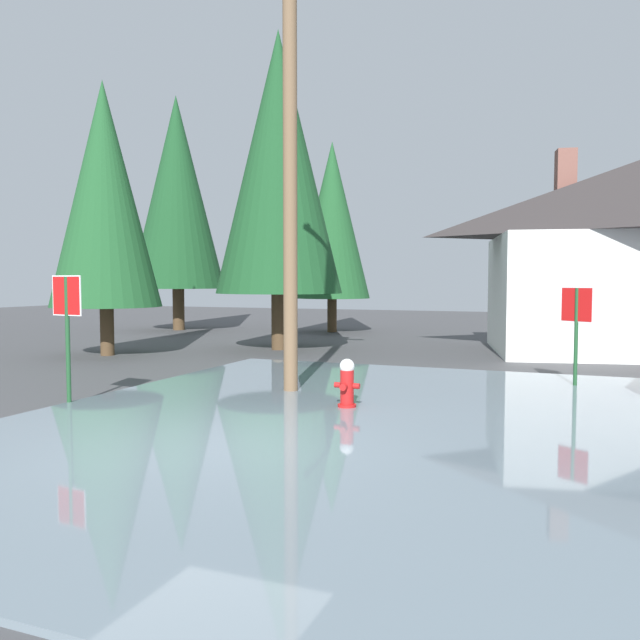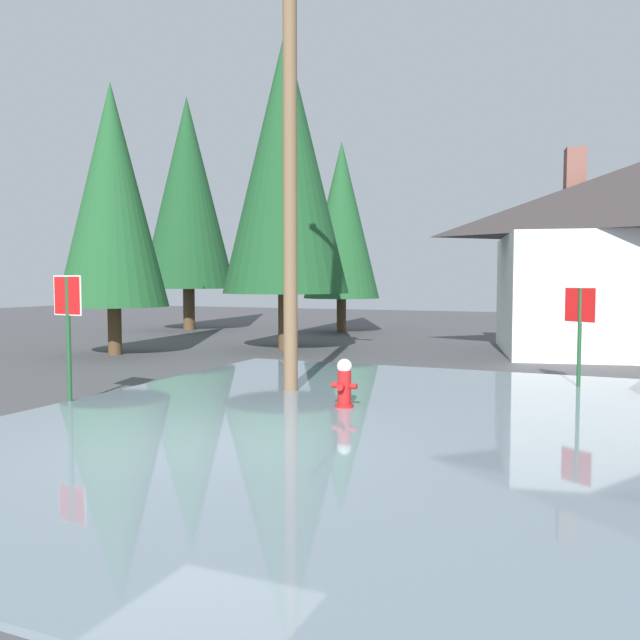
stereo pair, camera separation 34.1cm
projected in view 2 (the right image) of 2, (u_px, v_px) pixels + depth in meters
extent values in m
cube|color=#424244|center=(207.00, 451.00, 8.77)|extent=(80.00, 80.00, 0.10)
cube|color=slate|center=(388.00, 426.00, 9.92)|extent=(11.85, 13.05, 0.06)
cube|color=silver|center=(163.00, 500.00, 6.65)|extent=(3.05, 0.36, 0.01)
cylinder|color=#1E4C28|center=(69.00, 341.00, 11.71)|extent=(0.08, 0.08, 2.33)
cube|color=white|center=(68.00, 295.00, 11.66)|extent=(0.72, 0.11, 0.72)
cube|color=red|center=(68.00, 295.00, 11.66)|extent=(0.68, 0.11, 0.68)
cylinder|color=red|center=(344.00, 407.00, 11.23)|extent=(0.32, 0.32, 0.11)
cylinder|color=red|center=(344.00, 387.00, 11.21)|extent=(0.24, 0.24, 0.59)
sphere|color=white|center=(344.00, 366.00, 11.19)|extent=(0.26, 0.26, 0.26)
cylinder|color=red|center=(335.00, 385.00, 11.28)|extent=(0.11, 0.10, 0.10)
cylinder|color=red|center=(354.00, 386.00, 11.14)|extent=(0.11, 0.10, 0.10)
cylinder|color=red|center=(341.00, 387.00, 11.05)|extent=(0.12, 0.11, 0.12)
cylinder|color=brown|center=(290.00, 155.00, 12.65)|extent=(0.28, 0.28, 9.43)
cylinder|color=#1E4C28|center=(579.00, 339.00, 13.35)|extent=(0.08, 0.08, 2.10)
cube|color=white|center=(580.00, 305.00, 13.30)|extent=(0.63, 0.41, 0.74)
cube|color=red|center=(580.00, 305.00, 13.30)|extent=(0.60, 0.40, 0.69)
cube|color=brown|center=(575.00, 182.00, 20.69)|extent=(0.71, 0.71, 2.13)
cylinder|color=#4C3823|center=(286.00, 321.00, 21.12)|extent=(0.51, 0.51, 1.84)
cone|color=#194723|center=(285.00, 163.00, 20.81)|extent=(4.09, 4.09, 8.39)
cylinder|color=#4C3823|center=(189.00, 309.00, 29.61)|extent=(0.53, 0.53, 1.89)
cone|color=#194723|center=(188.00, 193.00, 29.29)|extent=(4.21, 4.21, 8.63)
cylinder|color=#4C3823|center=(115.00, 331.00, 19.62)|extent=(0.41, 0.41, 1.47)
cone|color=#1E5128|center=(112.00, 195.00, 19.37)|extent=(3.26, 3.26, 6.69)
cylinder|color=#4C3823|center=(341.00, 315.00, 28.26)|extent=(0.41, 0.41, 1.48)
cone|color=#1E5128|center=(342.00, 220.00, 28.00)|extent=(3.30, 3.30, 6.76)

